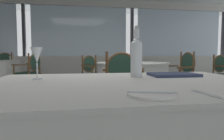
# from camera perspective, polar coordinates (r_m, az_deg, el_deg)

# --- Properties ---
(ground_plane) EXTENTS (14.06, 14.06, 0.00)m
(ground_plane) POSITION_cam_1_polar(r_m,az_deg,el_deg) (2.95, -7.23, -13.64)
(ground_plane) COLOR #4C5156
(window_wall_far) EXTENTS (10.82, 0.14, 2.67)m
(window_wall_far) POSITION_cam_1_polar(r_m,az_deg,el_deg) (6.72, -8.74, 5.72)
(window_wall_far) COLOR beige
(window_wall_far) RESTS_ON ground_plane
(side_plate) EXTENTS (0.19, 0.19, 0.01)m
(side_plate) POSITION_cam_1_polar(r_m,az_deg,el_deg) (0.79, 11.03, -6.65)
(side_plate) COLOR white
(side_plate) RESTS_ON foreground_table
(butter_knife) EXTENTS (0.19, 0.07, 0.00)m
(butter_knife) POSITION_cam_1_polar(r_m,az_deg,el_deg) (0.79, 11.04, -6.28)
(butter_knife) COLOR silver
(butter_knife) RESTS_ON foreground_table
(dinner_fork) EXTENTS (0.03, 0.17, 0.00)m
(dinner_fork) POSITION_cam_1_polar(r_m,az_deg,el_deg) (0.87, 24.85, -6.11)
(dinner_fork) COLOR silver
(dinner_fork) RESTS_ON foreground_table
(water_bottle) EXTENTS (0.08, 0.08, 0.35)m
(water_bottle) POSITION_cam_1_polar(r_m,az_deg,el_deg) (1.40, 6.75, 3.78)
(water_bottle) COLOR white
(water_bottle) RESTS_ON foreground_table
(wine_glass) EXTENTS (0.07, 0.07, 0.20)m
(wine_glass) POSITION_cam_1_polar(r_m,az_deg,el_deg) (1.34, -20.10, 3.65)
(wine_glass) COLOR white
(wine_glass) RESTS_ON foreground_table
(menu_book) EXTENTS (0.33, 0.22, 0.02)m
(menu_book) POSITION_cam_1_polar(r_m,az_deg,el_deg) (1.52, 16.60, -1.23)
(menu_book) COLOR #2D3856
(menu_book) RESTS_ON foreground_table
(dining_chair_0_0) EXTENTS (0.57, 0.51, 0.96)m
(dining_chair_0_0) POSITION_cam_1_polar(r_m,az_deg,el_deg) (6.88, -27.75, 1.02)
(dining_chair_0_0) COLOR brown
(dining_chair_0_0) RESTS_ON ground_plane
(dining_chair_0_2) EXTENTS (0.61, 0.64, 0.93)m
(dining_chair_0_2) POSITION_cam_1_polar(r_m,az_deg,el_deg) (5.17, -21.67, 0.04)
(dining_chair_0_2) COLOR brown
(dining_chair_0_2) RESTS_ON ground_plane
(background_table_1) EXTENTS (1.35, 1.35, 0.76)m
(background_table_1) POSITION_cam_1_polar(r_m,az_deg,el_deg) (3.90, 5.66, -3.44)
(background_table_1) COLOR silver
(background_table_1) RESTS_ON ground_plane
(dining_chair_1_0) EXTENTS (0.63, 0.60, 0.95)m
(dining_chair_1_0) POSITION_cam_1_polar(r_m,az_deg,el_deg) (2.80, 3.10, -2.79)
(dining_chair_1_0) COLOR brown
(dining_chair_1_0) RESTS_ON ground_plane
(dining_chair_1_1) EXTENTS (0.53, 0.58, 0.96)m
(dining_chair_1_1) POSITION_cam_1_polar(r_m,az_deg,el_deg) (4.44, 18.89, -0.48)
(dining_chair_1_1) COLOR brown
(dining_chair_1_1) RESTS_ON ground_plane
(dining_chair_1_2) EXTENTS (0.66, 0.65, 0.89)m
(dining_chair_1_2) POSITION_cam_1_polar(r_m,az_deg,el_deg) (4.62, -5.29, -0.42)
(dining_chair_1_2) COLOR brown
(dining_chair_1_2) RESTS_ON ground_plane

